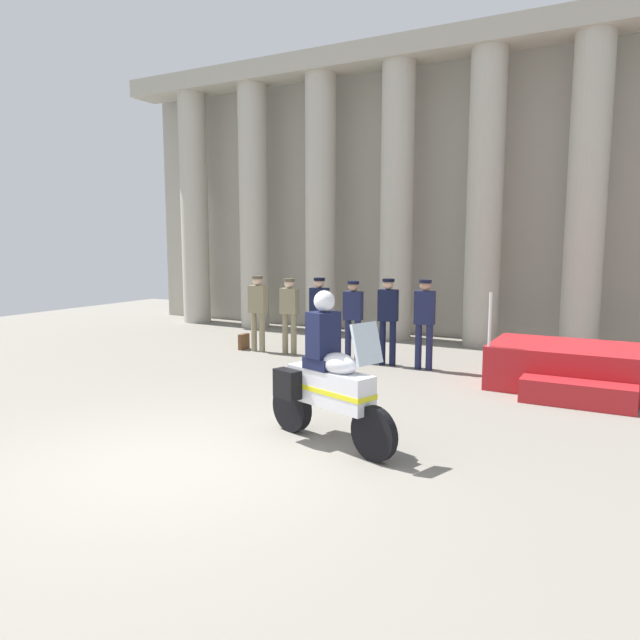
# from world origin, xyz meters

# --- Properties ---
(ground_plane) EXTENTS (28.00, 28.00, 0.00)m
(ground_plane) POSITION_xyz_m (0.00, 0.00, 0.00)
(ground_plane) COLOR gray
(colonnade_backdrop) EXTENTS (16.97, 1.67, 7.67)m
(colonnade_backdrop) POSITION_xyz_m (-0.98, 9.77, 4.01)
(colonnade_backdrop) COLOR #A49F91
(colonnade_backdrop) RESTS_ON ground_plane
(reviewing_stand) EXTENTS (2.99, 2.20, 1.64)m
(reviewing_stand) POSITION_xyz_m (3.77, 5.72, 0.36)
(reviewing_stand) COLOR #B21E23
(reviewing_stand) RESTS_ON ground_plane
(officer_in_row_0) EXTENTS (0.41, 0.27, 1.71)m
(officer_in_row_0) POSITION_xyz_m (-3.03, 6.06, 1.01)
(officer_in_row_0) COLOR #847A5B
(officer_in_row_0) RESTS_ON ground_plane
(officer_in_row_1) EXTENTS (0.41, 0.27, 1.67)m
(officer_in_row_1) POSITION_xyz_m (-2.24, 6.14, 0.99)
(officer_in_row_1) COLOR #847A5B
(officer_in_row_1) RESTS_ON ground_plane
(officer_in_row_2) EXTENTS (0.41, 0.27, 1.71)m
(officer_in_row_2) POSITION_xyz_m (-1.45, 6.08, 1.01)
(officer_in_row_2) COLOR black
(officer_in_row_2) RESTS_ON ground_plane
(officer_in_row_3) EXTENTS (0.41, 0.27, 1.67)m
(officer_in_row_3) POSITION_xyz_m (-0.66, 6.09, 0.99)
(officer_in_row_3) COLOR #191E42
(officer_in_row_3) RESTS_ON ground_plane
(officer_in_row_4) EXTENTS (0.41, 0.27, 1.74)m
(officer_in_row_4) POSITION_xyz_m (0.12, 6.06, 1.03)
(officer_in_row_4) COLOR black
(officer_in_row_4) RESTS_ON ground_plane
(officer_in_row_5) EXTENTS (0.41, 0.27, 1.75)m
(officer_in_row_5) POSITION_xyz_m (0.89, 6.02, 1.03)
(officer_in_row_5) COLOR #191E42
(officer_in_row_5) RESTS_ON ground_plane
(motorcycle_with_rider) EXTENTS (2.02, 0.96, 1.90)m
(motorcycle_with_rider) POSITION_xyz_m (1.20, 1.39, 0.79)
(motorcycle_with_rider) COLOR black
(motorcycle_with_rider) RESTS_ON ground_plane
(briefcase_on_ground) EXTENTS (0.10, 0.32, 0.36)m
(briefcase_on_ground) POSITION_xyz_m (-3.46, 6.11, 0.18)
(briefcase_on_ground) COLOR brown
(briefcase_on_ground) RESTS_ON ground_plane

